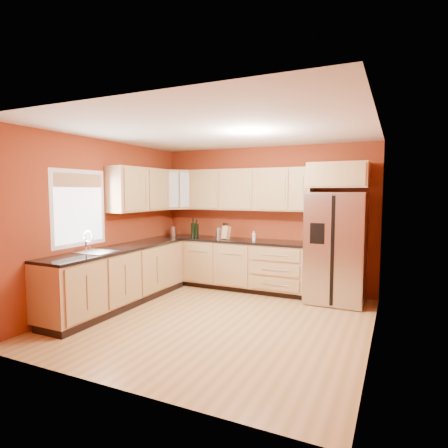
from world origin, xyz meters
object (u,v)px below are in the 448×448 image
at_px(wine_bottle_a, 197,228).
at_px(knife_block, 226,232).
at_px(refrigerator, 336,248).
at_px(soap_dispenser, 254,236).
at_px(canister_left, 173,231).

height_order(wine_bottle_a, knife_block, wine_bottle_a).
relative_size(refrigerator, knife_block, 7.43).
height_order(knife_block, soap_dispenser, knife_block).
bearing_deg(canister_left, wine_bottle_a, -1.80).
bearing_deg(refrigerator, soap_dispenser, 178.58).
bearing_deg(canister_left, soap_dispenser, -0.40).
relative_size(canister_left, soap_dispenser, 1.13).
xyz_separation_m(wine_bottle_a, knife_block, (0.62, 0.00, -0.06)).
height_order(wine_bottle_a, soap_dispenser, wine_bottle_a).
height_order(canister_left, knife_block, knife_block).
relative_size(wine_bottle_a, soap_dispenser, 2.13).
xyz_separation_m(refrigerator, soap_dispenser, (-1.42, 0.04, 0.11)).
bearing_deg(refrigerator, knife_block, 179.05).
distance_m(refrigerator, knife_block, 1.97).
bearing_deg(wine_bottle_a, soap_dispenser, 0.24).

